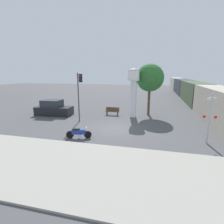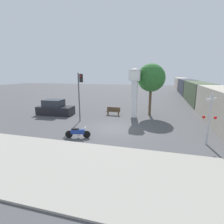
{
  "view_description": "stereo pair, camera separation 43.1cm",
  "coord_description": "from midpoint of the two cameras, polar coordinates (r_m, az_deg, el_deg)",
  "views": [
    {
      "loc": [
        3.39,
        -14.47,
        4.85
      ],
      "look_at": [
        -0.38,
        0.91,
        1.31
      ],
      "focal_mm": 28.0,
      "sensor_mm": 36.0,
      "label": 1
    },
    {
      "loc": [
        3.81,
        -14.37,
        4.85
      ],
      "look_at": [
        -0.38,
        0.91,
        1.31
      ],
      "focal_mm": 28.0,
      "sensor_mm": 36.0,
      "label": 2
    }
  ],
  "objects": [
    {
      "name": "parked_car",
      "position": [
        21.69,
        -17.56,
        1.13
      ],
      "size": [
        4.29,
        2.03,
        1.8
      ],
      "rotation": [
        0.0,
        0.0,
        0.06
      ],
      "color": "black",
      "rests_on": "ground_plane"
    },
    {
      "name": "street_tree",
      "position": [
        20.71,
        13.26,
        10.78
      ],
      "size": [
        3.16,
        3.16,
        5.91
      ],
      "color": "brown",
      "rests_on": "ground_plane"
    },
    {
      "name": "sidewalk_strip",
      "position": [
        9.63,
        -9.27,
        -17.47
      ],
      "size": [
        36.0,
        6.0,
        0.1
      ],
      "color": "#9E998E",
      "rests_on": "ground_plane"
    },
    {
      "name": "traffic_light",
      "position": [
        17.67,
        -9.74,
        7.45
      ],
      "size": [
        0.5,
        0.35,
        4.87
      ],
      "color": "#47474C",
      "rests_on": "ground_plane"
    },
    {
      "name": "railroad_crossing_signal",
      "position": [
        13.55,
        29.98,
        -1.54
      ],
      "size": [
        0.9,
        0.82,
        3.53
      ],
      "color": "#B7B7BC",
      "rests_on": "ground_plane"
    },
    {
      "name": "bench",
      "position": [
        20.54,
        1.04,
        0.36
      ],
      "size": [
        1.6,
        0.44,
        0.92
      ],
      "color": "brown",
      "rests_on": "ground_plane"
    },
    {
      "name": "freight_train",
      "position": [
        38.87,
        24.65,
        6.83
      ],
      "size": [
        2.8,
        52.56,
        3.4
      ],
      "color": "#ADA393",
      "rests_on": "ground_plane"
    },
    {
      "name": "ground_plane",
      "position": [
        15.64,
        1.27,
        -5.46
      ],
      "size": [
        120.0,
        120.0,
        0.0
      ],
      "primitive_type": "plane",
      "color": "#4C4C4F"
    },
    {
      "name": "motorcycle",
      "position": [
        13.59,
        -10.23,
        -6.68
      ],
      "size": [
        1.9,
        0.62,
        0.85
      ],
      "rotation": [
        0.0,
        0.0,
        0.24
      ],
      "color": "black",
      "rests_on": "ground_plane"
    },
    {
      "name": "clock_tower",
      "position": [
        19.31,
        8.03,
        8.66
      ],
      "size": [
        1.37,
        1.37,
        5.39
      ],
      "color": "white",
      "rests_on": "ground_plane"
    }
  ]
}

